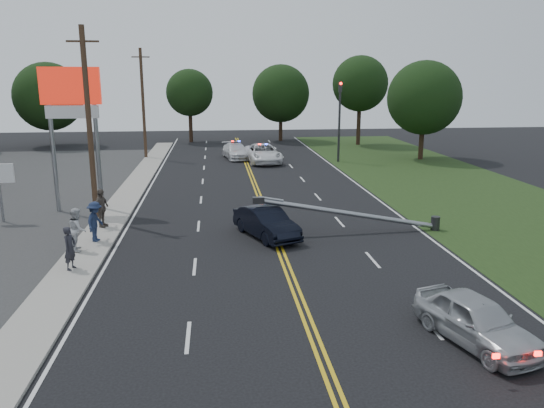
{
  "coord_description": "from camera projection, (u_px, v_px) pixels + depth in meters",
  "views": [
    {
      "loc": [
        -2.78,
        -16.45,
        7.49
      ],
      "look_at": [
        -0.18,
        7.42,
        1.7
      ],
      "focal_mm": 35.0,
      "sensor_mm": 36.0,
      "label": 1
    }
  ],
  "objects": [
    {
      "name": "fallen_streetlight",
      "position": [
        359.0,
        214.0,
        25.9
      ],
      "size": [
        9.36,
        0.44,
        1.91
      ],
      "color": "#2D2D30",
      "rests_on": "ground"
    },
    {
      "name": "pylon_sign",
      "position": [
        72.0,
        105.0,
        28.96
      ],
      "size": [
        3.2,
        0.35,
        8.0
      ],
      "color": "gray",
      "rests_on": "ground"
    },
    {
      "name": "emergency_b",
      "position": [
        236.0,
        151.0,
        49.41
      ],
      "size": [
        2.84,
        5.17,
        1.42
      ],
      "primitive_type": "imported",
      "rotation": [
        0.0,
        0.0,
        0.18
      ],
      "color": "silver",
      "rests_on": "ground"
    },
    {
      "name": "centerline_yellow",
      "position": [
        270.0,
        224.0,
        27.61
      ],
      "size": [
        0.36,
        80.0,
        0.0
      ],
      "primitive_type": "cube",
      "color": "gold",
      "rests_on": "ground"
    },
    {
      "name": "crashed_sedan",
      "position": [
        266.0,
        223.0,
        25.22
      ],
      "size": [
        3.09,
        4.59,
        1.43
      ],
      "primitive_type": "imported",
      "rotation": [
        0.0,
        0.0,
        0.4
      ],
      "color": "black",
      "rests_on": "ground"
    },
    {
      "name": "bystander_c",
      "position": [
        95.0,
        222.0,
        24.17
      ],
      "size": [
        0.95,
        1.32,
        1.85
      ],
      "primitive_type": "imported",
      "rotation": [
        0.0,
        0.0,
        1.33
      ],
      "color": "#1C2846",
      "rests_on": "sidewalk"
    },
    {
      "name": "utility_pole_mid",
      "position": [
        89.0,
        124.0,
        27.38
      ],
      "size": [
        1.6,
        0.28,
        10.0
      ],
      "color": "#382619",
      "rests_on": "ground"
    },
    {
      "name": "tree_5",
      "position": [
        48.0,
        97.0,
        57.41
      ],
      "size": [
        7.32,
        7.32,
        9.04
      ],
      "color": "black",
      "rests_on": "ground"
    },
    {
      "name": "sidewalk",
      "position": [
        105.0,
        228.0,
        26.71
      ],
      "size": [
        1.8,
        70.0,
        0.12
      ],
      "primitive_type": "cube",
      "color": "gray",
      "rests_on": "ground"
    },
    {
      "name": "emergency_a",
      "position": [
        263.0,
        153.0,
        47.22
      ],
      "size": [
        3.21,
        6.11,
        1.64
      ],
      "primitive_type": "imported",
      "rotation": [
        0.0,
        0.0,
        0.08
      ],
      "color": "white",
      "rests_on": "ground"
    },
    {
      "name": "ground",
      "position": [
        301.0,
        304.0,
        17.95
      ],
      "size": [
        120.0,
        120.0,
        0.0
      ],
      "primitive_type": "plane",
      "color": "black",
      "rests_on": "ground"
    },
    {
      "name": "tree_8",
      "position": [
        360.0,
        84.0,
        58.13
      ],
      "size": [
        6.07,
        6.07,
        9.77
      ],
      "color": "black",
      "rests_on": "ground"
    },
    {
      "name": "tree_9",
      "position": [
        424.0,
        98.0,
        47.97
      ],
      "size": [
        6.66,
        6.66,
        8.94
      ],
      "color": "black",
      "rests_on": "ground"
    },
    {
      "name": "grass_verge",
      "position": [
        515.0,
        217.0,
        29.03
      ],
      "size": [
        12.0,
        80.0,
        0.01
      ],
      "primitive_type": "cube",
      "color": "#1E3313",
      "rests_on": "ground"
    },
    {
      "name": "bystander_d",
      "position": [
        101.0,
        208.0,
        26.45
      ],
      "size": [
        0.88,
        1.23,
        1.94
      ],
      "primitive_type": "imported",
      "rotation": [
        0.0,
        0.0,
        1.18
      ],
      "color": "#554B44",
      "rests_on": "sidewalk"
    },
    {
      "name": "bystander_b",
      "position": [
        77.0,
        229.0,
        22.94
      ],
      "size": [
        0.87,
        1.03,
        1.87
      ],
      "primitive_type": "imported",
      "rotation": [
        0.0,
        0.0,
        1.76
      ],
      "color": "#BABBC0",
      "rests_on": "sidewalk"
    },
    {
      "name": "traffic_signal",
      "position": [
        340.0,
        115.0,
        46.82
      ],
      "size": [
        0.28,
        0.41,
        7.05
      ],
      "color": "#2D2D30",
      "rests_on": "ground"
    },
    {
      "name": "utility_pole_far",
      "position": [
        143.0,
        103.0,
        48.64
      ],
      "size": [
        1.6,
        0.28,
        10.0
      ],
      "color": "#382619",
      "rests_on": "ground"
    },
    {
      "name": "waiting_sedan",
      "position": [
        476.0,
        320.0,
        15.16
      ],
      "size": [
        2.76,
        4.42,
        1.4
      ],
      "primitive_type": "imported",
      "rotation": [
        0.0,
        0.0,
        0.29
      ],
      "color": "#A9ADB1",
      "rests_on": "ground"
    },
    {
      "name": "tree_6",
      "position": [
        190.0,
        93.0,
        60.92
      ],
      "size": [
        5.36,
        5.36,
        8.36
      ],
      "color": "black",
      "rests_on": "ground"
    },
    {
      "name": "tree_7",
      "position": [
        281.0,
        94.0,
        62.15
      ],
      "size": [
        6.71,
        6.71,
        8.9
      ],
      "color": "black",
      "rests_on": "ground"
    },
    {
      "name": "bystander_a",
      "position": [
        70.0,
        248.0,
        20.63
      ],
      "size": [
        0.58,
        0.72,
        1.72
      ],
      "primitive_type": "imported",
      "rotation": [
        0.0,
        0.0,
        1.26
      ],
      "color": "#26252D",
      "rests_on": "sidewalk"
    }
  ]
}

